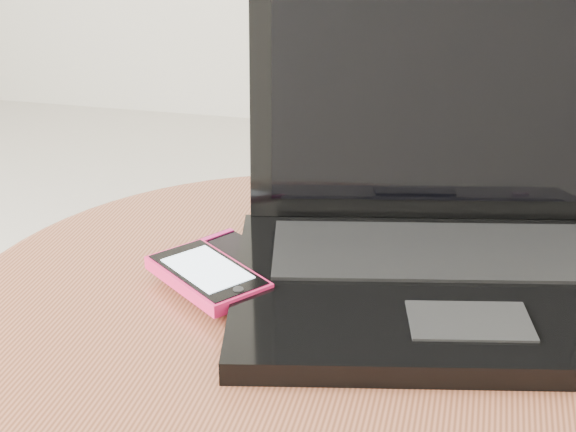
# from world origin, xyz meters

# --- Properties ---
(table) EXTENTS (0.65, 0.65, 0.51)m
(table) POSITION_xyz_m (-0.03, -0.06, 0.40)
(table) COLOR maroon
(table) RESTS_ON ground
(laptop) EXTENTS (0.44, 0.38, 0.25)m
(laptop) POSITION_xyz_m (0.09, 0.02, 0.56)
(laptop) COLOR black
(laptop) RESTS_ON table
(phone_black) EXTENTS (0.14, 0.12, 0.01)m
(phone_black) POSITION_xyz_m (-0.10, -0.01, 0.52)
(phone_black) COLOR black
(phone_black) RESTS_ON table
(phone_pink) EXTENTS (0.13, 0.12, 0.01)m
(phone_pink) POSITION_xyz_m (-0.12, -0.06, 0.53)
(phone_pink) COLOR #D81A53
(phone_pink) RESTS_ON phone_black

